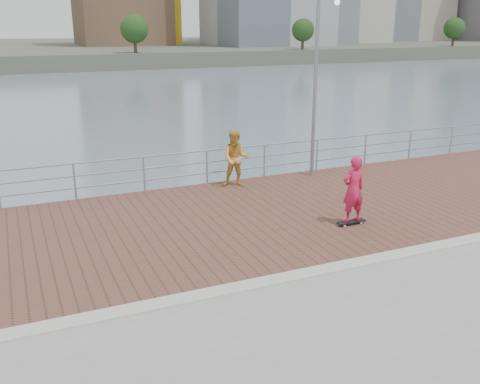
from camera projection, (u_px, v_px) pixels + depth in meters
name	position (u px, v px, depth m)	size (l,w,h in m)	color
water	(278.00, 365.00, 11.41)	(400.00, 400.00, 0.00)	slate
brick_lane	(215.00, 222.00, 13.95)	(40.00, 6.80, 0.02)	brown
curb	(280.00, 279.00, 10.80)	(40.00, 0.40, 0.06)	#B7B5AD
far_shore	(21.00, 50.00, 117.99)	(320.00, 95.00, 2.50)	#4C5142
guardrail	(176.00, 166.00, 16.71)	(39.06, 0.06, 1.13)	#8C9EA8
street_lamp	(325.00, 42.00, 16.53)	(0.45, 1.32, 6.21)	gray
skateboard	(351.00, 222.00, 13.74)	(0.79, 0.21, 0.09)	black
skateboarder	(353.00, 189.00, 13.48)	(0.62, 0.41, 1.71)	#C91A44
bystander	(236.00, 159.00, 16.71)	(0.87, 0.68, 1.80)	gold
shoreline_trees	(22.00, 29.00, 76.33)	(144.56, 4.95, 6.61)	#473323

